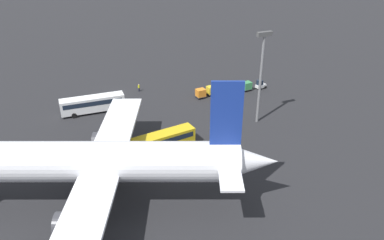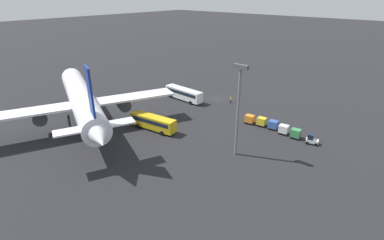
% 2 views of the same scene
% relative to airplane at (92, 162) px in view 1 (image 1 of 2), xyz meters
% --- Properties ---
extents(ground_plane, '(600.00, 600.00, 0.00)m').
position_rel_airplane_xyz_m(ground_plane, '(-10.32, -35.82, -6.66)').
color(ground_plane, '#232326').
extents(airplane, '(45.97, 39.59, 17.71)m').
position_rel_airplane_xyz_m(airplane, '(0.00, 0.00, 0.00)').
color(airplane, silver).
rests_on(airplane, ground).
extents(shuttle_bus_near, '(12.51, 3.30, 3.35)m').
position_rel_airplane_xyz_m(shuttle_bus_near, '(-4.20, -28.38, -4.66)').
color(shuttle_bus_near, white).
rests_on(shuttle_bus_near, ground).
extents(shuttle_bus_far, '(11.52, 4.12, 3.21)m').
position_rel_airplane_xyz_m(shuttle_bus_far, '(-12.42, -9.38, -4.74)').
color(shuttle_bus_far, gold).
rests_on(shuttle_bus_far, ground).
extents(baggage_tug, '(2.66, 2.17, 2.10)m').
position_rel_airplane_xyz_m(baggage_tug, '(-41.66, -26.11, -5.72)').
color(baggage_tug, white).
rests_on(baggage_tug, ground).
extents(worker_person, '(0.38, 0.38, 1.74)m').
position_rel_airplane_xyz_m(worker_person, '(-15.51, -35.30, -5.79)').
color(worker_person, '#1E1E2D').
rests_on(worker_person, ground).
extents(cargo_cart_green, '(2.15, 1.86, 2.06)m').
position_rel_airplane_xyz_m(cargo_cart_green, '(-38.20, -26.31, -5.47)').
color(cargo_cart_green, '#38383D').
rests_on(cargo_cart_green, ground).
extents(cargo_cart_white, '(2.15, 1.86, 2.06)m').
position_rel_airplane_xyz_m(cargo_cart_white, '(-35.38, -26.52, -5.47)').
color(cargo_cart_white, '#38383D').
rests_on(cargo_cart_white, ground).
extents(cargo_cart_blue, '(2.15, 1.86, 2.06)m').
position_rel_airplane_xyz_m(cargo_cart_blue, '(-32.55, -27.23, -5.47)').
color(cargo_cart_blue, '#38383D').
rests_on(cargo_cart_blue, ground).
extents(cargo_cart_yellow, '(2.15, 1.86, 2.06)m').
position_rel_airplane_xyz_m(cargo_cart_yellow, '(-29.72, -27.10, -5.47)').
color(cargo_cart_yellow, '#38383D').
rests_on(cargo_cart_yellow, ground).
extents(cargo_cart_orange, '(2.15, 1.86, 2.06)m').
position_rel_airplane_xyz_m(cargo_cart_orange, '(-26.90, -26.53, -5.47)').
color(cargo_cart_orange, '#38383D').
rests_on(cargo_cart_orange, ground).
extents(light_pole, '(2.80, 0.70, 17.31)m').
position_rel_airplane_xyz_m(light_pole, '(-32.42, -12.33, 3.97)').
color(light_pole, slate).
rests_on(light_pole, ground).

